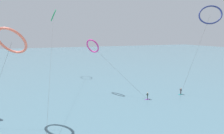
# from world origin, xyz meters

# --- Properties ---
(sea_water) EXTENTS (400.00, 200.00, 0.08)m
(sea_water) POSITION_xyz_m (0.00, 107.49, 0.04)
(sea_water) COLOR slate
(sea_water) RESTS_ON ground
(surfer_teal) EXTENTS (1.40, 0.71, 1.70)m
(surfer_teal) POSITION_xyz_m (19.47, 25.10, 0.82)
(surfer_teal) COLOR teal
(surfer_teal) RESTS_ON ground
(surfer_violet) EXTENTS (1.40, 0.70, 1.70)m
(surfer_violet) POSITION_xyz_m (9.86, 25.31, 0.82)
(surfer_violet) COLOR purple
(surfer_violet) RESTS_ON ground
(kite_emerald) EXTENTS (4.01, 46.92, 23.74)m
(kite_emerald) POSITION_xyz_m (-8.95, 57.33, 21.59)
(kite_emerald) COLOR #199351
(kite_emerald) RESTS_ON ground
(kite_coral) EXTENTS (8.37, 4.90, 16.01)m
(kite_coral) POSITION_xyz_m (-15.98, 24.48, 13.84)
(kite_coral) COLOR #EA7260
(kite_coral) RESTS_ON ground
(kite_navy) EXTENTS (4.81, 6.12, 21.12)m
(kite_navy) POSITION_xyz_m (21.90, 21.30, 19.01)
(kite_navy) COLOR navy
(kite_navy) RESTS_ON ground
(kite_magenta) EXTENTS (12.29, 11.75, 13.86)m
(kite_magenta) POSITION_xyz_m (-0.54, 34.97, 12.07)
(kite_magenta) COLOR #CC288E
(kite_magenta) RESTS_ON ground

